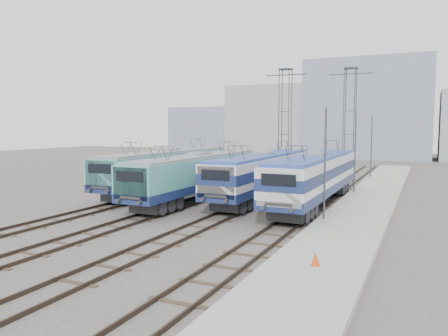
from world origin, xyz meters
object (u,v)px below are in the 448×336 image
locomotive_center_left (197,173)px  locomotive_far_left (168,167)px  locomotive_center_right (263,171)px  mast_front (325,166)px  mast_rear (371,148)px  mast_mid (355,155)px  safety_cone (315,259)px  catenary_tower_west (285,119)px  catenary_tower_east (349,119)px  locomotive_far_right (316,174)px

locomotive_center_left → locomotive_far_left: bearing=148.5°
locomotive_far_left → locomotive_center_right: bearing=-0.0°
locomotive_far_left → mast_front: bearing=-24.1°
locomotive_center_left → mast_rear: size_ratio=2.53×
mast_rear → mast_front: bearing=-90.0°
mast_mid → safety_cone: (1.60, -21.06, -2.93)m
locomotive_far_left → mast_mid: bearing=18.5°
mast_front → mast_rear: bearing=90.0°
catenary_tower_west → mast_front: catenary_tower_west is taller
locomotive_far_left → locomotive_center_left: bearing=-31.5°
locomotive_far_left → catenary_tower_east: (13.25, 15.15, 4.37)m
locomotive_far_right → catenary_tower_west: (-6.75, 14.23, 4.30)m
mast_front → catenary_tower_west: bearing=113.3°
mast_rear → locomotive_center_right: bearing=-110.3°
locomotive_center_left → safety_cone: size_ratio=32.88×
mast_front → mast_mid: 12.00m
safety_cone → catenary_tower_west: bearing=109.3°
locomotive_far_left → mast_mid: size_ratio=2.61×
locomotive_far_right → mast_mid: bearing=73.5°
mast_mid → safety_cone: size_ratio=12.98×
locomotive_center_right → mast_front: (6.35, -6.85, 1.22)m
mast_mid → catenary_tower_west: bearing=137.1°
locomotive_center_right → locomotive_far_right: (4.50, -1.08, 0.06)m
catenary_tower_west → safety_cone: (10.20, -29.06, -6.07)m
mast_front → mast_mid: same height
locomotive_far_left → catenary_tower_east: size_ratio=1.52×
catenary_tower_west → mast_front: 22.00m
locomotive_center_right → catenary_tower_east: bearing=74.3°
catenary_tower_west → mast_front: size_ratio=1.71×
locomotive_center_right → locomotive_center_left: bearing=-148.5°
catenary_tower_west → catenary_tower_east: size_ratio=1.00×
locomotive_far_left → catenary_tower_east: catenary_tower_east is taller
locomotive_far_left → locomotive_center_right: locomotive_far_left is taller
catenary_tower_east → locomotive_far_left: bearing=-131.2°
locomotive_far_left → locomotive_far_right: (13.50, -1.08, 0.07)m
locomotive_center_left → locomotive_center_right: 5.28m
catenary_tower_east → mast_rear: size_ratio=1.71×
locomotive_center_right → catenary_tower_west: bearing=99.7°
locomotive_far_right → catenary_tower_west: 16.33m
locomotive_center_right → mast_mid: (6.35, 5.15, 1.22)m
locomotive_center_left → safety_cone: (12.45, -13.15, -1.64)m
locomotive_center_left → mast_front: 11.67m
catenary_tower_west → mast_mid: size_ratio=1.71×
locomotive_center_left → catenary_tower_west: size_ratio=1.48×
locomotive_center_right → locomotive_far_right: bearing=-13.5°
mast_rear → locomotive_far_left: bearing=-131.8°
locomotive_center_left → mast_rear: mast_rear is taller
mast_mid → mast_rear: bearing=90.0°
locomotive_far_left → locomotive_far_right: size_ratio=0.99×
locomotive_center_left → catenary_tower_west: catenary_tower_west is taller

